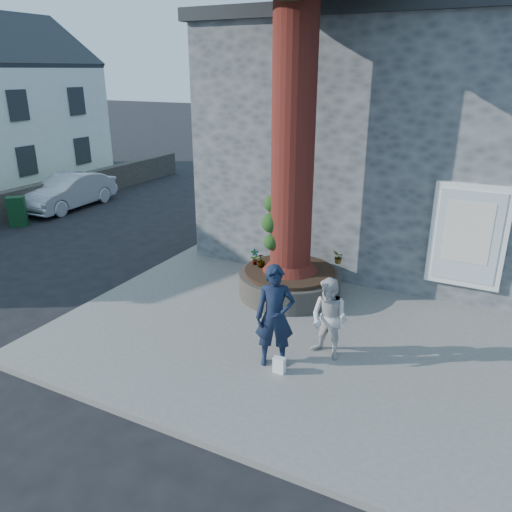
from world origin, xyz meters
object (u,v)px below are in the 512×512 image
at_px(planter, 290,282).
at_px(a_board_sign, 17,212).
at_px(woman, 329,319).
at_px(car_silver, 69,191).
at_px(man, 275,316).

relative_size(planter, a_board_sign, 2.30).
bearing_deg(a_board_sign, woman, -55.75).
height_order(planter, a_board_sign, a_board_sign).
relative_size(woman, car_silver, 0.38).
bearing_deg(planter, woman, -51.82).
height_order(planter, car_silver, car_silver).
relative_size(car_silver, a_board_sign, 3.88).
bearing_deg(woman, planter, 141.82).
relative_size(woman, a_board_sign, 1.48).
height_order(woman, a_board_sign, woman).
xyz_separation_m(woman, car_silver, (-12.26, 5.71, -0.22)).
height_order(man, car_silver, man).
bearing_deg(man, woman, 17.04).
xyz_separation_m(man, a_board_sign, (-11.27, 3.84, -0.53)).
bearing_deg(man, car_silver, 127.26).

